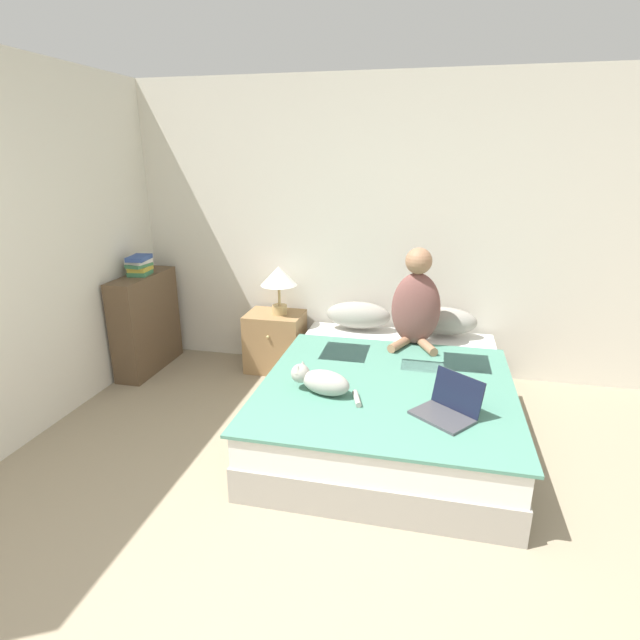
% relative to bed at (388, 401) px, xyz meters
% --- Properties ---
extents(wall_back, '(5.18, 0.05, 2.55)m').
position_rel_bed_xyz_m(wall_back, '(-0.34, 1.12, 1.06)').
color(wall_back, beige).
rests_on(wall_back, ground_plane).
extents(wall_side, '(0.05, 4.22, 2.55)m').
position_rel_bed_xyz_m(wall_side, '(-2.45, -0.51, 1.06)').
color(wall_side, beige).
rests_on(wall_side, ground_plane).
extents(bed, '(1.67, 2.10, 0.44)m').
position_rel_bed_xyz_m(bed, '(0.00, 0.00, 0.00)').
color(bed, '#9E998E').
rests_on(bed, ground_plane).
extents(pillow_near, '(0.57, 0.24, 0.24)m').
position_rel_bed_xyz_m(pillow_near, '(-0.36, 0.91, 0.34)').
color(pillow_near, gray).
rests_on(pillow_near, bed).
extents(pillow_far, '(0.57, 0.24, 0.24)m').
position_rel_bed_xyz_m(pillow_far, '(0.36, 0.91, 0.34)').
color(pillow_far, gray).
rests_on(pillow_far, bed).
extents(person_sitting, '(0.39, 0.38, 0.79)m').
position_rel_bed_xyz_m(person_sitting, '(0.14, 0.62, 0.56)').
color(person_sitting, brown).
rests_on(person_sitting, bed).
extents(cat_tabby, '(0.49, 0.26, 0.18)m').
position_rel_bed_xyz_m(cat_tabby, '(-0.41, -0.42, 0.31)').
color(cat_tabby, '#A8A399').
rests_on(cat_tabby, bed).
extents(laptop_open, '(0.43, 0.42, 0.24)m').
position_rel_bed_xyz_m(laptop_open, '(0.38, -0.54, 0.27)').
color(laptop_open, '#424247').
rests_on(laptop_open, bed).
extents(nightstand, '(0.51, 0.42, 0.54)m').
position_rel_bed_xyz_m(nightstand, '(-1.12, 0.85, 0.05)').
color(nightstand, '#937047').
rests_on(nightstand, ground_plane).
extents(table_lamp, '(0.32, 0.32, 0.44)m').
position_rel_bed_xyz_m(table_lamp, '(-1.07, 0.85, 0.65)').
color(table_lamp, tan).
rests_on(table_lamp, nightstand).
extents(bookshelf, '(0.24, 0.80, 0.89)m').
position_rel_bed_xyz_m(bookshelf, '(-2.28, 0.60, 0.23)').
color(bookshelf, brown).
rests_on(bookshelf, ground_plane).
extents(book_stack_top, '(0.19, 0.26, 0.17)m').
position_rel_bed_xyz_m(book_stack_top, '(-2.28, 0.60, 0.76)').
color(book_stack_top, '#3D7A51').
rests_on(book_stack_top, bookshelf).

